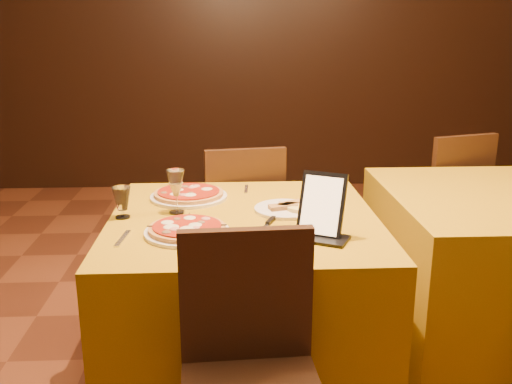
{
  "coord_description": "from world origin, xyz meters",
  "views": [
    {
      "loc": [
        -0.08,
        -1.96,
        1.5
      ],
      "look_at": [
        0.03,
        0.26,
        0.86
      ],
      "focal_mm": 40.0,
      "sensor_mm": 36.0,
      "label": 1
    }
  ],
  "objects_px": {
    "water_glass": "(122,203)",
    "tablet": "(322,205)",
    "main_table": "(244,299)",
    "wine_glass": "(176,191)",
    "side_table": "(499,268)",
    "pizza_near": "(187,230)",
    "pizza_far": "(189,195)",
    "chair_main_far": "(240,222)",
    "chair_side_far": "(439,202)"
  },
  "relations": [
    {
      "from": "main_table",
      "to": "pizza_near",
      "type": "xyz_separation_m",
      "value": [
        -0.22,
        -0.2,
        0.39
      ]
    },
    {
      "from": "pizza_near",
      "to": "water_glass",
      "type": "relative_size",
      "value": 2.49
    },
    {
      "from": "side_table",
      "to": "pizza_far",
      "type": "height_order",
      "value": "pizza_far"
    },
    {
      "from": "pizza_near",
      "to": "water_glass",
      "type": "bearing_deg",
      "value": 143.29
    },
    {
      "from": "chair_main_far",
      "to": "pizza_far",
      "type": "relative_size",
      "value": 2.59
    },
    {
      "from": "side_table",
      "to": "water_glass",
      "type": "relative_size",
      "value": 8.46
    },
    {
      "from": "pizza_near",
      "to": "tablet",
      "type": "distance_m",
      "value": 0.51
    },
    {
      "from": "tablet",
      "to": "chair_main_far",
      "type": "bearing_deg",
      "value": 132.02
    },
    {
      "from": "side_table",
      "to": "pizza_far",
      "type": "bearing_deg",
      "value": 179.69
    },
    {
      "from": "main_table",
      "to": "wine_glass",
      "type": "height_order",
      "value": "wine_glass"
    },
    {
      "from": "wine_glass",
      "to": "water_glass",
      "type": "distance_m",
      "value": 0.22
    },
    {
      "from": "pizza_near",
      "to": "wine_glass",
      "type": "bearing_deg",
      "value": 102.93
    },
    {
      "from": "side_table",
      "to": "tablet",
      "type": "distance_m",
      "value": 1.2
    },
    {
      "from": "pizza_near",
      "to": "tablet",
      "type": "height_order",
      "value": "tablet"
    },
    {
      "from": "pizza_far",
      "to": "tablet",
      "type": "bearing_deg",
      "value": -44.37
    },
    {
      "from": "tablet",
      "to": "pizza_near",
      "type": "bearing_deg",
      "value": -157.87
    },
    {
      "from": "main_table",
      "to": "water_glass",
      "type": "height_order",
      "value": "water_glass"
    },
    {
      "from": "pizza_far",
      "to": "chair_main_far",
      "type": "bearing_deg",
      "value": 64.66
    },
    {
      "from": "pizza_far",
      "to": "wine_glass",
      "type": "relative_size",
      "value": 1.85
    },
    {
      "from": "side_table",
      "to": "water_glass",
      "type": "distance_m",
      "value": 1.82
    },
    {
      "from": "chair_main_far",
      "to": "chair_side_far",
      "type": "distance_m",
      "value": 1.29
    },
    {
      "from": "chair_side_far",
      "to": "pizza_near",
      "type": "bearing_deg",
      "value": 24.44
    },
    {
      "from": "pizza_far",
      "to": "water_glass",
      "type": "relative_size",
      "value": 2.7
    },
    {
      "from": "pizza_far",
      "to": "tablet",
      "type": "xyz_separation_m",
      "value": [
        0.53,
        -0.51,
        0.1
      ]
    },
    {
      "from": "main_table",
      "to": "pizza_far",
      "type": "bearing_deg",
      "value": 131.33
    },
    {
      "from": "pizza_near",
      "to": "tablet",
      "type": "bearing_deg",
      "value": -4.5
    },
    {
      "from": "side_table",
      "to": "pizza_near",
      "type": "distance_m",
      "value": 1.59
    },
    {
      "from": "main_table",
      "to": "chair_main_far",
      "type": "height_order",
      "value": "chair_main_far"
    },
    {
      "from": "chair_side_far",
      "to": "chair_main_far",
      "type": "bearing_deg",
      "value": -3.1
    },
    {
      "from": "wine_glass",
      "to": "pizza_far",
      "type": "bearing_deg",
      "value": 80.42
    },
    {
      "from": "pizza_far",
      "to": "tablet",
      "type": "distance_m",
      "value": 0.74
    },
    {
      "from": "main_table",
      "to": "chair_side_far",
      "type": "distance_m",
      "value": 1.66
    },
    {
      "from": "wine_glass",
      "to": "chair_main_far",
      "type": "bearing_deg",
      "value": 69.02
    },
    {
      "from": "main_table",
      "to": "water_glass",
      "type": "bearing_deg",
      "value": 179.16
    },
    {
      "from": "chair_side_far",
      "to": "pizza_near",
      "type": "xyz_separation_m",
      "value": [
        -1.47,
        -1.29,
        0.31
      ]
    },
    {
      "from": "chair_main_far",
      "to": "wine_glass",
      "type": "xyz_separation_m",
      "value": [
        -0.28,
        -0.73,
        0.39
      ]
    },
    {
      "from": "main_table",
      "to": "side_table",
      "type": "bearing_deg",
      "value": 12.1
    },
    {
      "from": "main_table",
      "to": "side_table",
      "type": "height_order",
      "value": "same"
    },
    {
      "from": "chair_side_far",
      "to": "side_table",
      "type": "bearing_deg",
      "value": 73.07
    },
    {
      "from": "water_glass",
      "to": "main_table",
      "type": "bearing_deg",
      "value": -0.84
    },
    {
      "from": "side_table",
      "to": "tablet",
      "type": "relative_size",
      "value": 4.51
    },
    {
      "from": "pizza_near",
      "to": "chair_main_far",
      "type": "bearing_deg",
      "value": 77.46
    },
    {
      "from": "pizza_far",
      "to": "water_glass",
      "type": "bearing_deg",
      "value": -133.23
    },
    {
      "from": "side_table",
      "to": "chair_main_far",
      "type": "distance_m",
      "value": 1.36
    },
    {
      "from": "water_glass",
      "to": "tablet",
      "type": "height_order",
      "value": "tablet"
    },
    {
      "from": "pizza_near",
      "to": "wine_glass",
      "type": "distance_m",
      "value": 0.28
    },
    {
      "from": "chair_side_far",
      "to": "water_glass",
      "type": "height_order",
      "value": "chair_side_far"
    },
    {
      "from": "main_table",
      "to": "chair_side_far",
      "type": "relative_size",
      "value": 1.21
    },
    {
      "from": "main_table",
      "to": "water_glass",
      "type": "xyz_separation_m",
      "value": [
        -0.5,
        0.01,
        0.44
      ]
    },
    {
      "from": "main_table",
      "to": "tablet",
      "type": "relative_size",
      "value": 4.51
    }
  ]
}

